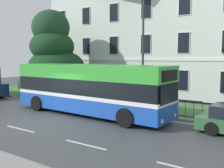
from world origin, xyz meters
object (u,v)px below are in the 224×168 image
single_decker_bus (89,88)px  litter_bin (101,97)px  evergreen_tree (53,66)px  street_lamp_post (143,43)px  georgian_townhouse (156,37)px

single_decker_bus → litter_bin: single_decker_bus is taller
evergreen_tree → street_lamp_post: (9.14, -0.95, 1.62)m
georgian_townhouse → evergreen_tree: 10.85m
georgian_townhouse → litter_bin: bearing=-86.5°
georgian_townhouse → single_decker_bus: size_ratio=1.85×
evergreen_tree → street_lamp_post: evergreen_tree is taller
evergreen_tree → single_decker_bus: 8.15m
evergreen_tree → street_lamp_post: bearing=-5.9°
evergreen_tree → single_decker_bus: bearing=-28.9°
single_decker_bus → street_lamp_post: street_lamp_post is taller
single_decker_bus → litter_bin: bearing=111.6°
georgian_townhouse → evergreen_tree: (-5.61, -8.83, -2.88)m
georgian_townhouse → evergreen_tree: bearing=-122.4°
georgian_townhouse → litter_bin: 11.46m
georgian_townhouse → single_decker_bus: 13.41m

